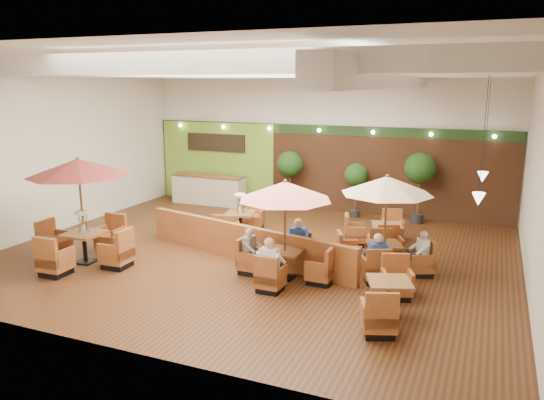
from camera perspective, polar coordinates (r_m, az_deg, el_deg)
The scene contains 17 objects.
room at distance 15.47m, azimuth 0.86°, elevation 8.27°, with size 14.04×14.00×5.52m.
service_counter at distance 21.38m, azimuth -6.84°, elevation 1.12°, with size 3.00×0.75×1.18m.
booth_divider at distance 14.60m, azimuth -2.96°, elevation -4.59°, with size 6.99×0.18×0.97m, color brown.
table_0 at distance 14.87m, azimuth -19.91°, elevation 0.76°, with size 2.84×2.84×2.89m.
table_1 at distance 12.86m, azimuth 1.40°, elevation -1.22°, with size 2.44×2.44×2.51m.
table_2 at distance 13.72m, azimuth 12.18°, elevation -0.56°, with size 2.65×2.65×2.54m.
table_3 at distance 16.78m, azimuth -3.41°, elevation -2.27°, with size 1.04×2.74×1.56m.
table_4 at distance 11.51m, azimuth 12.43°, elevation -10.28°, with size 1.12×2.75×0.97m.
table_5 at distance 15.92m, azimuth 11.23°, elevation -3.86°, with size 1.85×2.65×0.94m.
topiary_0 at distance 19.92m, azimuth 1.93°, elevation 3.62°, with size 0.98×0.98×2.28m.
topiary_1 at distance 19.21m, azimuth 9.04°, elevation 2.45°, with size 0.85×0.85×1.97m.
topiary_2 at distance 18.76m, azimuth 15.63°, elevation 3.03°, with size 1.06×1.06×2.46m.
diner_0 at distance 12.31m, azimuth -0.19°, elevation -6.41°, with size 0.43×0.35×0.86m.
diner_1 at distance 13.94m, azimuth 2.77°, elevation -4.17°, with size 0.43×0.36×0.85m.
diner_2 at distance 13.48m, azimuth -2.26°, elevation -4.94°, with size 0.31×0.37×0.73m.
diner_3 at distance 13.10m, azimuth 11.21°, elevation -5.59°, with size 0.45×0.44×0.79m.
diner_4 at distance 13.85m, azimuth 15.76°, elevation -4.97°, with size 0.39×0.41×0.71m.
Camera 1 is at (6.02, -13.09, 4.77)m, focal length 35.00 mm.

